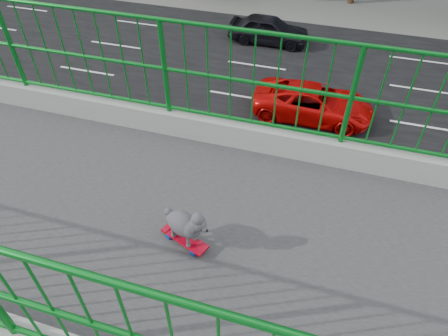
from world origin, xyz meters
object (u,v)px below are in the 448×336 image
at_px(poodle, 185,224).
at_px(car_4, 269,29).
at_px(car_2, 313,102).
at_px(car_5, 333,225).
at_px(skateboard, 185,239).

height_order(poodle, car_4, poodle).
xyz_separation_m(car_2, car_5, (6.40, 1.42, -0.01)).
relative_size(poodle, car_4, 0.11).
bearing_deg(car_2, skateboard, 177.79).
bearing_deg(car_2, poodle, 177.91).
height_order(skateboard, car_5, skateboard).
relative_size(skateboard, car_2, 0.10).
distance_m(skateboard, poodle, 0.24).
xyz_separation_m(skateboard, car_2, (-12.54, 0.48, -6.36)).
bearing_deg(poodle, skateboard, -90.00).
bearing_deg(car_4, car_2, -152.89).
relative_size(car_2, car_4, 1.14).
bearing_deg(skateboard, car_4, -150.33).
height_order(skateboard, car_2, skateboard).
distance_m(car_2, car_5, 6.56).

